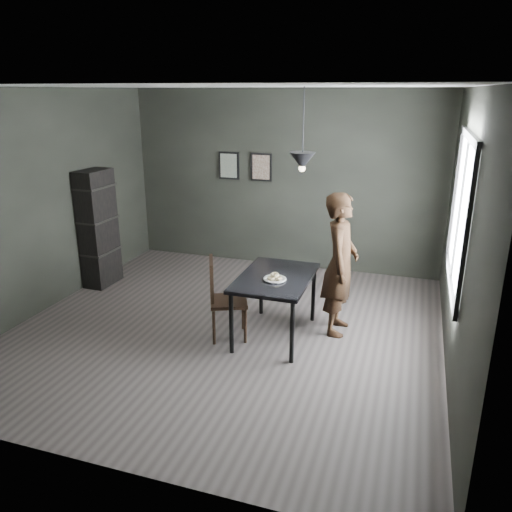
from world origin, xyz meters
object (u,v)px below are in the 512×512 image
(cafe_table, at_px, (275,283))
(white_plate, at_px, (275,280))
(wood_chair, at_px, (221,293))
(pendant_lamp, at_px, (302,161))
(shelf_unit, at_px, (98,229))
(woman, at_px, (340,264))

(cafe_table, bearing_deg, white_plate, -77.66)
(cafe_table, xyz_separation_m, wood_chair, (-0.58, -0.22, -0.12))
(wood_chair, xyz_separation_m, pendant_lamp, (0.83, 0.32, 1.50))
(cafe_table, distance_m, white_plate, 0.15)
(shelf_unit, bearing_deg, cafe_table, -14.87)
(white_plate, distance_m, wood_chair, 0.65)
(woman, relative_size, shelf_unit, 0.99)
(wood_chair, relative_size, pendant_lamp, 1.11)
(white_plate, bearing_deg, woman, 36.82)
(shelf_unit, bearing_deg, woman, -6.39)
(white_plate, relative_size, shelf_unit, 0.14)
(white_plate, bearing_deg, wood_chair, -170.92)
(woman, bearing_deg, wood_chair, 114.26)
(woman, distance_m, wood_chair, 1.42)
(wood_chair, xyz_separation_m, shelf_unit, (-2.34, 1.04, 0.30))
(woman, xyz_separation_m, shelf_unit, (-3.60, 0.46, 0.01))
(pendant_lamp, bearing_deg, shelf_unit, 167.13)
(shelf_unit, bearing_deg, pendant_lamp, -11.97)
(wood_chair, bearing_deg, cafe_table, -2.95)
(woman, bearing_deg, shelf_unit, 82.12)
(cafe_table, relative_size, wood_chair, 1.25)
(cafe_table, bearing_deg, woman, 28.31)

